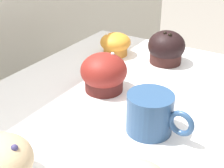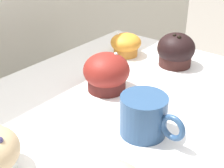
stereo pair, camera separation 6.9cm
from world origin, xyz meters
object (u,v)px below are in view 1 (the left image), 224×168
(muffin_front_center, at_px, (104,73))
(coffee_cup, at_px, (151,113))
(muffin_front_left, at_px, (115,44))
(muffin_front_right, at_px, (166,48))

(muffin_front_center, relative_size, coffee_cup, 0.81)
(muffin_front_left, bearing_deg, coffee_cup, -138.76)
(coffee_cup, bearing_deg, muffin_front_left, 41.24)
(muffin_front_right, bearing_deg, muffin_front_left, 100.04)
(muffin_front_right, distance_m, coffee_cup, 0.34)
(muffin_front_center, xyz_separation_m, muffin_front_right, (0.23, -0.06, -0.00))
(muffin_front_left, relative_size, muffin_front_right, 0.88)
(muffin_front_center, relative_size, muffin_front_left, 1.20)
(muffin_front_right, bearing_deg, muffin_front_center, 164.98)
(muffin_front_left, distance_m, coffee_cup, 0.39)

